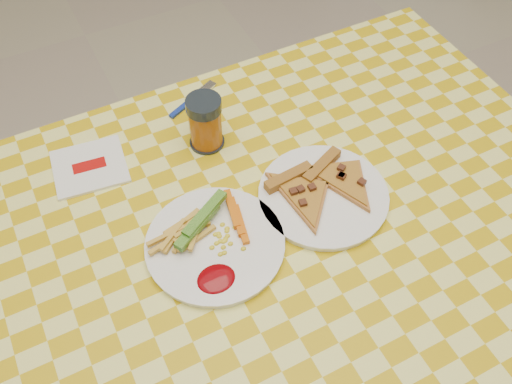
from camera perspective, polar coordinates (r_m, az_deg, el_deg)
ground at (r=1.71m, az=0.68°, el=-18.05°), size 8.00×8.00×0.00m
table at (r=1.10m, az=1.02°, el=-5.77°), size 1.28×0.88×0.76m
plate_left at (r=1.01m, az=-4.11°, el=-5.32°), size 0.30×0.30×0.01m
plate_right at (r=1.08m, az=6.73°, el=-0.43°), size 0.29×0.29×0.01m
fries_veggies at (r=1.00m, az=-5.00°, el=-4.26°), size 0.20×0.19×0.04m
pizza_slices at (r=1.07m, az=6.48°, el=0.62°), size 0.25×0.22×0.02m
drink_glass at (r=1.13m, az=-5.09°, el=6.91°), size 0.07×0.07×0.12m
napkin at (r=1.17m, az=-16.30°, el=2.46°), size 0.15×0.14×0.01m
fork at (r=1.26m, az=-6.30°, el=9.27°), size 0.13×0.07×0.01m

